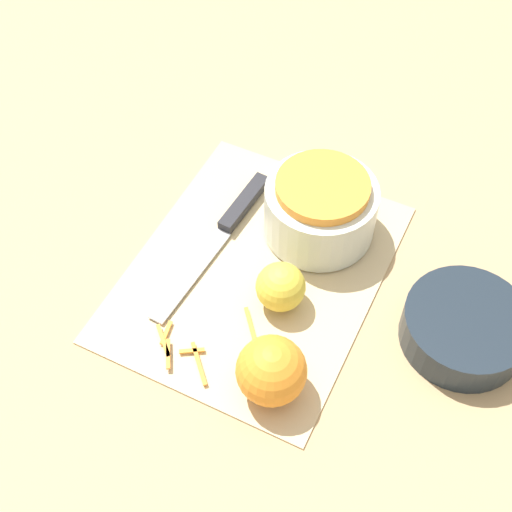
% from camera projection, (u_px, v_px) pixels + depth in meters
% --- Properties ---
extents(ground_plane, '(4.00, 4.00, 0.00)m').
position_uv_depth(ground_plane, '(256.00, 272.00, 0.95)').
color(ground_plane, tan).
extents(cutting_board, '(0.39, 0.31, 0.01)m').
position_uv_depth(cutting_board, '(256.00, 271.00, 0.94)').
color(cutting_board, '#CCB284').
rests_on(cutting_board, ground_plane).
extents(bowl_speckled, '(0.15, 0.15, 0.09)m').
position_uv_depth(bowl_speckled, '(321.00, 207.00, 0.95)').
color(bowl_speckled, silver).
rests_on(bowl_speckled, cutting_board).
extents(bowl_dark, '(0.15, 0.15, 0.05)m').
position_uv_depth(bowl_dark, '(464.00, 328.00, 0.87)').
color(bowl_dark, '#1E2833').
rests_on(bowl_dark, ground_plane).
extents(knife, '(0.27, 0.04, 0.02)m').
position_uv_depth(knife, '(232.00, 219.00, 0.98)').
color(knife, '#232328').
rests_on(knife, cutting_board).
extents(orange_left, '(0.08, 0.08, 0.08)m').
position_uv_depth(orange_left, '(271.00, 371.00, 0.81)').
color(orange_left, orange).
rests_on(orange_left, cutting_board).
extents(lemon, '(0.06, 0.06, 0.06)m').
position_uv_depth(lemon, '(281.00, 287.00, 0.89)').
color(lemon, gold).
rests_on(lemon, cutting_board).
extents(peel_pile, '(0.12, 0.12, 0.01)m').
position_uv_depth(peel_pile, '(193.00, 344.00, 0.87)').
color(peel_pile, gold).
rests_on(peel_pile, cutting_board).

